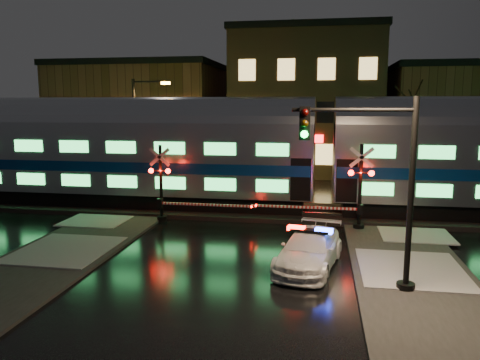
{
  "coord_description": "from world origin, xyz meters",
  "views": [
    {
      "loc": [
        3.27,
        -19.27,
        5.76
      ],
      "look_at": [
        -0.46,
        2.5,
        2.2
      ],
      "focal_mm": 35.0,
      "sensor_mm": 36.0,
      "label": 1
    }
  ],
  "objects_px": {
    "police_car": "(309,249)",
    "crossing_signal_left": "(168,191)",
    "traffic_light": "(379,190)",
    "streetlight": "(139,129)",
    "crossing_signal_right": "(352,195)"
  },
  "relations": [
    {
      "from": "police_car",
      "to": "crossing_signal_left",
      "type": "bearing_deg",
      "value": 153.82
    },
    {
      "from": "traffic_light",
      "to": "streetlight",
      "type": "height_order",
      "value": "streetlight"
    },
    {
      "from": "police_car",
      "to": "crossing_signal_right",
      "type": "relative_size",
      "value": 0.85
    },
    {
      "from": "crossing_signal_left",
      "to": "traffic_light",
      "type": "distance_m",
      "value": 11.68
    },
    {
      "from": "crossing_signal_left",
      "to": "traffic_light",
      "type": "height_order",
      "value": "traffic_light"
    },
    {
      "from": "police_car",
      "to": "streetlight",
      "type": "relative_size",
      "value": 0.65
    },
    {
      "from": "crossing_signal_right",
      "to": "streetlight",
      "type": "distance_m",
      "value": 14.76
    },
    {
      "from": "crossing_signal_left",
      "to": "streetlight",
      "type": "distance_m",
      "value": 8.29
    },
    {
      "from": "crossing_signal_right",
      "to": "traffic_light",
      "type": "distance_m",
      "value": 7.33
    },
    {
      "from": "crossing_signal_left",
      "to": "streetlight",
      "type": "height_order",
      "value": "streetlight"
    },
    {
      "from": "streetlight",
      "to": "traffic_light",
      "type": "bearing_deg",
      "value": -46.42
    },
    {
      "from": "crossing_signal_left",
      "to": "traffic_light",
      "type": "bearing_deg",
      "value": -38.19
    },
    {
      "from": "police_car",
      "to": "crossing_signal_left",
      "type": "height_order",
      "value": "crossing_signal_left"
    },
    {
      "from": "crossing_signal_right",
      "to": "traffic_light",
      "type": "relative_size",
      "value": 0.94
    },
    {
      "from": "crossing_signal_left",
      "to": "traffic_light",
      "type": "xyz_separation_m",
      "value": [
        9.09,
        -7.15,
        1.62
      ]
    }
  ]
}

